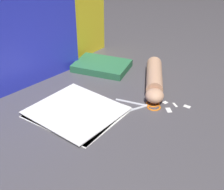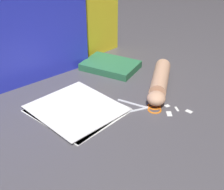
{
  "view_description": "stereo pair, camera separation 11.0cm",
  "coord_description": "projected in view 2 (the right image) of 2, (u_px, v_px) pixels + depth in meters",
  "views": [
    {
      "loc": [
        -0.8,
        -0.55,
        0.62
      ],
      "look_at": [
        -0.04,
        0.0,
        0.06
      ],
      "focal_mm": 50.0,
      "sensor_mm": 36.0,
      "label": 1
    },
    {
      "loc": [
        -0.73,
        -0.64,
        0.62
      ],
      "look_at": [
        -0.04,
        0.0,
        0.06
      ],
      "focal_mm": 50.0,
      "sensor_mm": 36.0,
      "label": 2
    }
  ],
  "objects": [
    {
      "name": "hand_forearm",
      "position": [
        160.0,
        82.0,
        1.24
      ],
      "size": [
        0.31,
        0.22,
        0.07
      ],
      "color": "tan",
      "rests_on": "ground_plane"
    },
    {
      "name": "paper_scrap_near",
      "position": [
        169.0,
        114.0,
        1.1
      ],
      "size": [
        0.03,
        0.03,
        0.0
      ],
      "color": "white",
      "rests_on": "ground_plane"
    },
    {
      "name": "backdrop_panel_center",
      "position": [
        73.0,
        25.0,
        1.38
      ],
      "size": [
        0.55,
        0.04,
        0.36
      ],
      "color": "yellow",
      "rests_on": "ground_plane"
    },
    {
      "name": "paper_scrap_far",
      "position": [
        177.0,
        109.0,
        1.13
      ],
      "size": [
        0.02,
        0.03,
        0.0
      ],
      "color": "white",
      "rests_on": "ground_plane"
    },
    {
      "name": "book_closed",
      "position": [
        110.0,
        66.0,
        1.41
      ],
      "size": [
        0.22,
        0.27,
        0.03
      ],
      "color": "#2D7247",
      "rests_on": "ground_plane"
    },
    {
      "name": "ground_plane",
      "position": [
        119.0,
        105.0,
        1.15
      ],
      "size": [
        6.0,
        6.0,
        0.0
      ],
      "primitive_type": "plane",
      "color": "#4C494F"
    },
    {
      "name": "paper_scrap_mid",
      "position": [
        167.0,
        106.0,
        1.15
      ],
      "size": [
        0.02,
        0.02,
        0.0
      ],
      "color": "white",
      "rests_on": "ground_plane"
    },
    {
      "name": "scissors",
      "position": [
        147.0,
        107.0,
        1.14
      ],
      "size": [
        0.17,
        0.18,
        0.01
      ],
      "color": "silver",
      "rests_on": "ground_plane"
    },
    {
      "name": "paper_scrap_side",
      "position": [
        189.0,
        111.0,
        1.12
      ],
      "size": [
        0.02,
        0.02,
        0.0
      ],
      "color": "white",
      "rests_on": "ground_plane"
    },
    {
      "name": "paper_stack",
      "position": [
        77.0,
        109.0,
        1.12
      ],
      "size": [
        0.29,
        0.31,
        0.01
      ],
      "color": "white",
      "rests_on": "ground_plane"
    }
  ]
}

